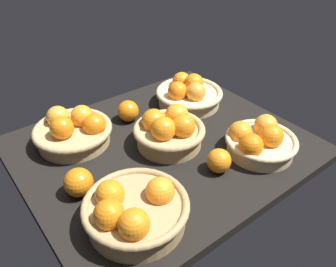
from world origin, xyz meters
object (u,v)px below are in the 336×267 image
object	(u,v)px
basket_near_right	(74,130)
basket_far_right	(134,210)
basket_near_left	(189,94)
basket_far_left	(259,141)
loose_orange_back_gap	(128,111)
basket_center	(169,131)
loose_orange_side_gap	(79,182)
loose_orange_front_gap	(219,161)

from	to	relation	value
basket_near_right	basket_far_right	xyz separation A→B (cm)	(2.93, 38.92, 0.27)
basket_near_left	basket_far_left	distance (cm)	34.80
basket_near_right	loose_orange_back_gap	size ratio (longest dim) A/B	3.31
basket_near_left	basket_far_left	bearing A→B (deg)	86.47
basket_far_right	basket_far_left	world-z (taller)	basket_far_right
basket_center	basket_near_left	world-z (taller)	basket_center
basket_far_right	basket_far_left	xyz separation A→B (cm)	(-44.16, -0.47, -0.42)
basket_far_left	loose_orange_side_gap	world-z (taller)	basket_far_left
basket_far_right	loose_orange_side_gap	xyz separation A→B (cm)	(5.88, -17.03, -0.74)
basket_far_right	loose_orange_front_gap	bearing A→B (deg)	-176.62
basket_far_left	loose_orange_side_gap	xyz separation A→B (cm)	(50.03, -16.56, -0.32)
loose_orange_back_gap	basket_center	bearing A→B (deg)	97.80
basket_far_right	loose_orange_side_gap	distance (cm)	18.03
basket_center	loose_orange_front_gap	xyz separation A→B (cm)	(-3.26, 18.25, -1.55)
basket_far_right	basket_near_right	bearing A→B (deg)	-94.30
basket_center	loose_orange_front_gap	distance (cm)	18.60
basket_near_right	basket_near_left	xyz separation A→B (cm)	(-43.37, 3.72, -0.01)
basket_near_right	basket_near_left	distance (cm)	43.53
basket_center	loose_orange_back_gap	world-z (taller)	basket_center
basket_near_right	loose_orange_side_gap	world-z (taller)	basket_near_right
basket_near_left	loose_orange_back_gap	xyz separation A→B (cm)	(23.41, -4.06, -0.62)
basket_far_left	loose_orange_front_gap	distance (cm)	15.42
basket_center	basket_far_right	xyz separation A→B (cm)	(25.54, 19.95, -0.45)
basket_near_right	basket_far_left	distance (cm)	56.38
basket_near_right	basket_far_right	bearing A→B (deg)	85.70
basket_center	basket_far_right	distance (cm)	32.41
basket_far_left	basket_near_left	bearing A→B (deg)	-93.53
basket_far_left	loose_orange_front_gap	xyz separation A→B (cm)	(15.36, -1.23, -0.68)
basket_near_right	loose_orange_back_gap	world-z (taller)	basket_near_right
basket_near_left	loose_orange_front_gap	distance (cm)	37.81
basket_near_left	basket_far_left	xyz separation A→B (cm)	(2.15, 34.74, -0.14)
basket_far_right	basket_far_left	bearing A→B (deg)	-179.39
basket_near_right	basket_far_left	size ratio (longest dim) A/B	1.13
loose_orange_side_gap	basket_far_left	bearing A→B (deg)	161.68
basket_near_right	loose_orange_side_gap	xyz separation A→B (cm)	(8.80, 21.89, -0.47)
basket_center	basket_near_right	distance (cm)	29.52
basket_near_left	loose_orange_back_gap	distance (cm)	23.77
loose_orange_front_gap	loose_orange_side_gap	world-z (taller)	loose_orange_side_gap
basket_center	loose_orange_side_gap	world-z (taller)	basket_center
basket_near_right	loose_orange_back_gap	bearing A→B (deg)	-179.01
basket_near_left	basket_far_right	size ratio (longest dim) A/B	0.98
loose_orange_front_gap	loose_orange_back_gap	xyz separation A→B (cm)	(5.91, -37.57, 0.20)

